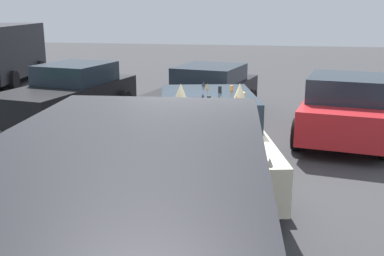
% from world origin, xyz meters
% --- Properties ---
extents(ground_plane, '(60.00, 60.00, 0.00)m').
position_xyz_m(ground_plane, '(0.00, 0.00, 0.00)').
color(ground_plane, '#38383A').
extents(art_car_decorated, '(4.73, 2.73, 1.71)m').
position_xyz_m(art_car_decorated, '(0.09, 0.02, 0.73)').
color(art_car_decorated, beige).
rests_on(art_car_decorated, ground).
extents(parked_sedan_far_right, '(4.77, 2.63, 1.41)m').
position_xyz_m(parked_sedan_far_right, '(4.41, 0.73, 0.71)').
color(parked_sedan_far_right, black).
rests_on(parked_sedan_far_right, ground).
extents(parked_sedan_far_left, '(4.37, 2.51, 1.50)m').
position_xyz_m(parked_sedan_far_left, '(3.02, -2.67, 0.74)').
color(parked_sedan_far_left, red).
rests_on(parked_sedan_far_left, ground).
extents(parked_sedan_near_left, '(4.59, 2.54, 1.49)m').
position_xyz_m(parked_sedan_near_left, '(3.55, 4.20, 0.74)').
color(parked_sedan_near_left, black).
rests_on(parked_sedan_near_left, ground).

